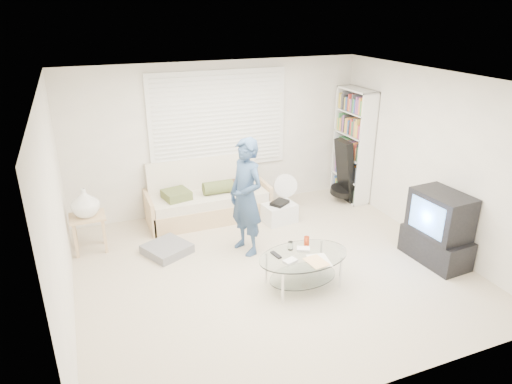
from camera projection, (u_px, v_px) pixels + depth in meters
name	position (u px, v px, depth m)	size (l,w,h in m)	color
ground	(272.00, 269.00, 6.16)	(5.00, 5.00, 0.00)	#BBAB92
room_shell	(258.00, 143.00, 5.95)	(5.02, 4.52, 2.51)	white
window_blinds	(219.00, 121.00, 7.46)	(2.32, 0.08, 1.62)	silver
futon_sofa	(208.00, 200.00, 7.53)	(1.99, 0.80, 0.97)	tan
grey_floor_pillow	(167.00, 249.00, 6.53)	(0.56, 0.56, 0.13)	slate
side_table	(85.00, 205.00, 6.35)	(0.49, 0.39, 0.96)	tan
bookshelf	(353.00, 146.00, 8.08)	(0.31, 0.84, 1.99)	white
guitar_case	(344.00, 175.00, 8.09)	(0.41, 0.42, 1.13)	black
floor_fan	(284.00, 189.00, 7.76)	(0.42, 0.27, 0.68)	white
storage_bin	(279.00, 212.00, 7.44)	(0.56, 0.43, 0.36)	white
tv_unit	(438.00, 229.00, 6.19)	(0.56, 0.95, 1.00)	black
coffee_table	(303.00, 261.00, 5.67)	(1.20, 0.79, 0.56)	silver
standing_person	(246.00, 197.00, 6.31)	(0.61, 0.40, 1.68)	navy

